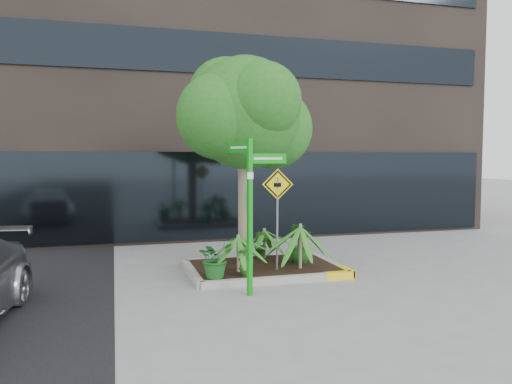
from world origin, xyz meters
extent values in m
plane|color=gray|center=(0.00, 0.00, 0.00)|extent=(80.00, 80.00, 0.00)
cube|color=#2D2621|center=(0.50, 8.50, 7.50)|extent=(18.00, 8.00, 15.00)
cube|color=#9E9E99|center=(0.20, 1.40, 0.07)|extent=(3.20, 0.15, 0.15)
cube|color=#9E9E99|center=(0.20, -0.80, 0.07)|extent=(3.20, 0.15, 0.15)
cube|color=#9E9E99|center=(-1.40, 0.30, 0.07)|extent=(0.15, 2.20, 0.15)
cube|color=#9E9E99|center=(1.80, 0.30, 0.07)|extent=(0.15, 2.20, 0.15)
cube|color=yellow|center=(1.50, -0.80, 0.07)|extent=(0.60, 0.17, 0.15)
cube|color=black|center=(0.20, 0.30, 0.12)|extent=(3.05, 2.05, 0.06)
cylinder|color=gray|center=(-0.15, 0.54, 1.55)|extent=(0.33, 0.33, 3.10)
cylinder|color=gray|center=(-0.05, 0.54, 2.69)|extent=(0.59, 0.17, 1.01)
sphere|color=#265819|center=(-0.15, 0.54, 3.51)|extent=(2.48, 2.48, 2.48)
sphere|color=#265819|center=(0.57, 0.85, 3.20)|extent=(1.86, 1.86, 1.86)
sphere|color=#265819|center=(-0.77, 0.33, 3.41)|extent=(1.86, 1.86, 1.86)
sphere|color=#265819|center=(0.05, -0.08, 3.72)|extent=(1.65, 1.65, 1.65)
sphere|color=#265819|center=(-0.46, 1.05, 3.93)|extent=(1.76, 1.76, 1.76)
cylinder|color=gray|center=(0.87, -0.20, 0.63)|extent=(0.07, 0.07, 0.96)
cylinder|color=gray|center=(-0.50, -0.18, 0.54)|extent=(0.07, 0.07, 0.78)
cylinder|color=gray|center=(0.44, 1.04, 0.51)|extent=(0.07, 0.07, 0.71)
imported|color=#19591D|center=(-1.06, -0.55, 0.55)|extent=(0.99, 0.99, 0.81)
imported|color=#21641E|center=(1.07, 0.32, 0.60)|extent=(0.71, 0.71, 0.89)
imported|color=#2F621E|center=(-0.47, -0.55, 0.47)|extent=(0.46, 0.46, 0.64)
imported|color=#29601B|center=(0.35, 0.99, 0.48)|extent=(0.50, 0.50, 0.67)
cube|color=#0E9A15|center=(-0.60, -1.45, 1.44)|extent=(0.10, 0.10, 2.88)
cube|color=#0E9A15|center=(-0.22, -1.35, 2.52)|extent=(0.78, 0.23, 0.18)
cube|color=#0E9A15|center=(-0.70, -1.07, 2.72)|extent=(0.23, 0.78, 0.18)
cube|color=white|center=(-0.22, -1.37, 2.52)|extent=(0.60, 0.16, 0.04)
cube|color=white|center=(-0.71, -1.07, 2.72)|extent=(0.16, 0.60, 0.04)
cube|color=white|center=(-0.60, -1.50, 2.21)|extent=(0.12, 0.04, 0.12)
cylinder|color=slate|center=(0.34, -0.21, 1.14)|extent=(0.06, 0.10, 1.98)
cube|color=yellow|center=(0.34, -0.23, 1.97)|extent=(0.66, 0.11, 0.66)
cube|color=black|center=(0.34, -0.24, 1.97)|extent=(0.58, 0.09, 0.59)
cube|color=yellow|center=(0.34, -0.25, 1.97)|extent=(0.50, 0.07, 0.50)
cube|color=black|center=(0.33, -0.25, 1.96)|extent=(0.16, 0.02, 0.09)
camera|label=1|loc=(-2.97, -10.16, 2.54)|focal=35.00mm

